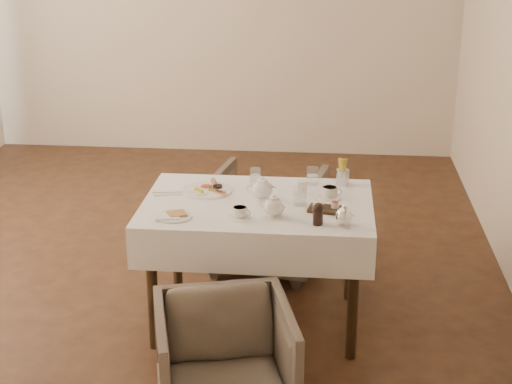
{
  "coord_description": "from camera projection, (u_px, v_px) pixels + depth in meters",
  "views": [
    {
      "loc": [
        1.06,
        -4.93,
        2.32
      ],
      "look_at": [
        0.67,
        -0.88,
        0.82
      ],
      "focal_mm": 55.0,
      "sensor_mm": 36.0,
      "label": 1
    }
  ],
  "objects": [
    {
      "name": "table",
      "position": [
        258.0,
        221.0,
        4.41
      ],
      "size": [
        1.28,
        0.88,
        0.75
      ],
      "color": "black",
      "rests_on": "ground"
    },
    {
      "name": "armchair_near",
      "position": [
        225.0,
        363.0,
        3.68
      ],
      "size": [
        0.77,
        0.78,
        0.59
      ],
      "primitive_type": "imported",
      "rotation": [
        0.0,
        0.0,
        0.26
      ],
      "color": "brown",
      "rests_on": "ground"
    },
    {
      "name": "armchair_far",
      "position": [
        267.0,
        220.0,
        5.24
      ],
      "size": [
        0.82,
        0.84,
        0.66
      ],
      "primitive_type": "imported",
      "rotation": [
        0.0,
        0.0,
        2.97
      ],
      "color": "brown",
      "rests_on": "ground"
    },
    {
      "name": "breakfast_plate",
      "position": [
        207.0,
        189.0,
        4.53
      ],
      "size": [
        0.29,
        0.29,
        0.04
      ],
      "rotation": [
        0.0,
        0.0,
        -0.09
      ],
      "color": "white",
      "rests_on": "table"
    },
    {
      "name": "side_plate",
      "position": [
        173.0,
        216.0,
        4.15
      ],
      "size": [
        0.19,
        0.19,
        0.02
      ],
      "rotation": [
        0.0,
        0.0,
        0.28
      ],
      "color": "white",
      "rests_on": "table"
    },
    {
      "name": "teapot_centre",
      "position": [
        262.0,
        188.0,
        4.39
      ],
      "size": [
        0.19,
        0.15,
        0.13
      ],
      "primitive_type": null,
      "rotation": [
        0.0,
        0.0,
        0.17
      ],
      "color": "white",
      "rests_on": "table"
    },
    {
      "name": "teapot_front",
      "position": [
        274.0,
        205.0,
        4.16
      ],
      "size": [
        0.19,
        0.17,
        0.12
      ],
      "primitive_type": null,
      "rotation": [
        0.0,
        0.0,
        -0.37
      ],
      "color": "white",
      "rests_on": "table"
    },
    {
      "name": "creamer",
      "position": [
        301.0,
        187.0,
        4.47
      ],
      "size": [
        0.07,
        0.07,
        0.08
      ],
      "primitive_type": "cylinder",
      "rotation": [
        0.0,
        0.0,
        0.1
      ],
      "color": "white",
      "rests_on": "table"
    },
    {
      "name": "teacup_near",
      "position": [
        240.0,
        213.0,
        4.14
      ],
      "size": [
        0.12,
        0.12,
        0.06
      ],
      "rotation": [
        0.0,
        0.0,
        -0.33
      ],
      "color": "white",
      "rests_on": "table"
    },
    {
      "name": "teacup_far",
      "position": [
        330.0,
        193.0,
        4.42
      ],
      "size": [
        0.13,
        0.13,
        0.07
      ],
      "rotation": [
        0.0,
        0.0,
        -0.08
      ],
      "color": "white",
      "rests_on": "table"
    },
    {
      "name": "glass_left",
      "position": [
        255.0,
        176.0,
        4.65
      ],
      "size": [
        0.08,
        0.08,
        0.09
      ],
      "primitive_type": "cylinder",
      "rotation": [
        0.0,
        0.0,
        -0.21
      ],
      "color": "silver",
      "rests_on": "table"
    },
    {
      "name": "glass_mid",
      "position": [
        300.0,
        196.0,
        4.31
      ],
      "size": [
        0.1,
        0.1,
        0.1
      ],
      "primitive_type": "cylinder",
      "rotation": [
        0.0,
        0.0,
        0.35
      ],
      "color": "silver",
      "rests_on": "table"
    },
    {
      "name": "glass_right",
      "position": [
        312.0,
        176.0,
        4.63
      ],
      "size": [
        0.09,
        0.09,
        0.1
      ],
      "primitive_type": "cylinder",
      "rotation": [
        0.0,
        0.0,
        0.28
      ],
      "color": "silver",
      "rests_on": "table"
    },
    {
      "name": "condiment_board",
      "position": [
        325.0,
        208.0,
        4.24
      ],
      "size": [
        0.2,
        0.15,
        0.05
      ],
      "rotation": [
        0.0,
        0.0,
        -0.17
      ],
      "color": "black",
      "rests_on": "table"
    },
    {
      "name": "pepper_mill_left",
      "position": [
        318.0,
        215.0,
        4.04
      ],
      "size": [
        0.07,
        0.07,
        0.11
      ],
      "primitive_type": null,
      "rotation": [
        0.0,
        0.0,
        -0.19
      ],
      "color": "black",
      "rests_on": "table"
    },
    {
      "name": "pepper_mill_right",
      "position": [
        318.0,
        213.0,
        4.06
      ],
      "size": [
        0.06,
        0.06,
        0.12
      ],
      "primitive_type": null,
      "rotation": [
        0.0,
        0.0,
        0.03
      ],
      "color": "black",
      "rests_on": "table"
    },
    {
      "name": "silver_pot",
      "position": [
        344.0,
        215.0,
        4.03
      ],
      "size": [
        0.13,
        0.11,
        0.12
      ],
      "primitive_type": null,
      "rotation": [
        0.0,
        0.0,
        -0.2
      ],
      "color": "white",
      "rests_on": "table"
    },
    {
      "name": "fries_cup",
      "position": [
        343.0,
        173.0,
        4.62
      ],
      "size": [
        0.08,
        0.08,
        0.16
      ],
      "rotation": [
        0.0,
        0.0,
        0.08
      ],
      "color": "silver",
      "rests_on": "table"
    },
    {
      "name": "cutlery_fork",
      "position": [
        170.0,
        192.0,
        4.51
      ],
      "size": [
        0.2,
        0.05,
        0.0
      ],
      "primitive_type": "cube",
      "rotation": [
        0.0,
        0.0,
        1.76
      ],
      "color": "silver",
      "rests_on": "table"
    },
    {
      "name": "cutlery_knife",
      "position": [
        170.0,
        195.0,
        4.47
      ],
      "size": [
        0.18,
        0.05,
        0.0
      ],
      "primitive_type": "cube",
      "rotation": [
        0.0,
        0.0,
        1.79
      ],
      "color": "silver",
      "rests_on": "table"
    }
  ]
}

